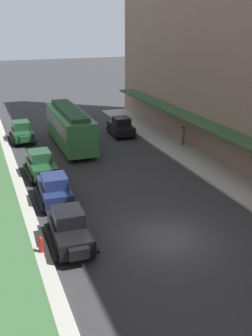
% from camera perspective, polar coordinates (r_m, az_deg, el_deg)
% --- Properties ---
extents(ground_plane, '(200.00, 200.00, 0.00)m').
position_cam_1_polar(ground_plane, '(21.28, 5.85, -9.87)').
color(ground_plane, '#2D2D30').
extents(sidewalk_left, '(3.00, 60.00, 0.15)m').
position_cam_1_polar(sidewalk_left, '(19.49, -14.89, -13.38)').
color(sidewalk_left, '#A8A59E').
rests_on(sidewalk_left, ground).
extents(parked_car_0, '(2.28, 4.31, 1.84)m').
position_cam_1_polar(parked_car_0, '(25.04, -10.12, -2.82)').
color(parked_car_0, '#19234C').
rests_on(parked_car_0, ground).
extents(parked_car_1, '(2.19, 4.28, 1.84)m').
position_cam_1_polar(parked_car_1, '(38.39, -14.57, 5.06)').
color(parked_car_1, '#193D23').
rests_on(parked_car_1, ground).
extents(parked_car_2, '(2.29, 4.31, 1.84)m').
position_cam_1_polar(parked_car_2, '(20.34, -8.01, -8.44)').
color(parked_car_2, black).
rests_on(parked_car_2, ground).
extents(parked_car_3, '(2.30, 4.32, 1.84)m').
position_cam_1_polar(parked_car_3, '(39.05, -0.73, 5.98)').
color(parked_car_3, black).
rests_on(parked_car_3, ground).
extents(parked_car_4, '(2.23, 4.29, 1.84)m').
position_cam_1_polar(parked_car_4, '(29.39, -11.99, 0.60)').
color(parked_car_4, '#193D23').
rests_on(parked_car_4, ground).
extents(streetcar, '(2.65, 9.63, 3.46)m').
position_cam_1_polar(streetcar, '(35.64, -7.96, 5.96)').
color(streetcar, '#33723F').
rests_on(streetcar, ground).
extents(fire_hydrant, '(0.24, 0.24, 0.82)m').
position_cam_1_polar(fire_hydrant, '(19.99, -11.97, -10.53)').
color(fire_hydrant, '#B21E19').
rests_on(fire_hydrant, sidewalk_left).
extents(pedestrian_1, '(0.36, 0.28, 1.67)m').
position_cam_1_polar(pedestrian_1, '(35.88, 8.10, 4.58)').
color(pedestrian_1, '#4C4238').
rests_on(pedestrian_1, sidewalk_right).
extents(pedestrian_2, '(0.36, 0.24, 1.64)m').
position_cam_1_polar(pedestrian_2, '(15.60, -14.72, -18.87)').
color(pedestrian_2, '#4C4238').
rests_on(pedestrian_2, sidewalk_left).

